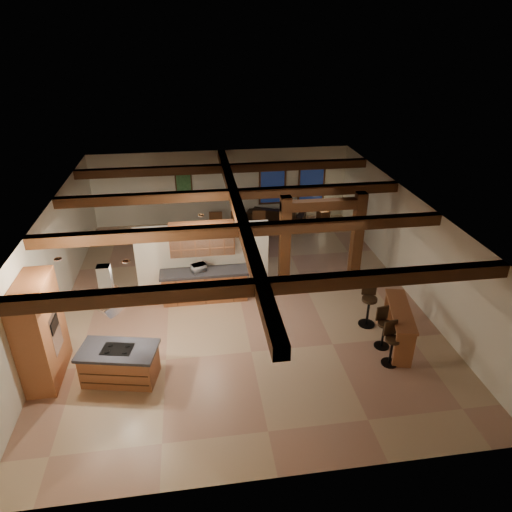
{
  "coord_description": "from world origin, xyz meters",
  "views": [
    {
      "loc": [
        -1.16,
        -11.31,
        7.18
      ],
      "look_at": [
        0.55,
        0.5,
        1.1
      ],
      "focal_mm": 32.0,
      "sensor_mm": 36.0,
      "label": 1
    }
  ],
  "objects": [
    {
      "name": "ground",
      "position": [
        0.0,
        0.0,
        0.0
      ],
      "size": [
        12.0,
        12.0,
        0.0
      ],
      "primitive_type": "plane",
      "color": "tan",
      "rests_on": "ground"
    },
    {
      "name": "room_walls",
      "position": [
        0.0,
        0.0,
        1.78
      ],
      "size": [
        12.0,
        12.0,
        12.0
      ],
      "color": "silver",
      "rests_on": "ground"
    },
    {
      "name": "ceiling_beams",
      "position": [
        0.0,
        0.0,
        2.76
      ],
      "size": [
        10.0,
        12.0,
        0.28
      ],
      "color": "#3C210F",
      "rests_on": "room_walls"
    },
    {
      "name": "timber_posts",
      "position": [
        2.5,
        0.5,
        1.76
      ],
      "size": [
        2.5,
        0.3,
        2.9
      ],
      "color": "#3C210F",
      "rests_on": "ground"
    },
    {
      "name": "partition_wall",
      "position": [
        -1.0,
        0.5,
        1.1
      ],
      "size": [
        3.8,
        0.18,
        2.2
      ],
      "primitive_type": "cube",
      "color": "silver",
      "rests_on": "ground"
    },
    {
      "name": "pantry_cabinet",
      "position": [
        -4.67,
        -2.6,
        1.2
      ],
      "size": [
        0.67,
        1.6,
        2.4
      ],
      "color": "#985431",
      "rests_on": "ground"
    },
    {
      "name": "back_counter",
      "position": [
        -1.0,
        0.11,
        0.48
      ],
      "size": [
        2.5,
        0.66,
        0.94
      ],
      "color": "#985431",
      "rests_on": "ground"
    },
    {
      "name": "upper_display_cabinet",
      "position": [
        -1.0,
        0.31,
        1.85
      ],
      "size": [
        1.8,
        0.36,
        0.95
      ],
      "color": "#985431",
      "rests_on": "partition_wall"
    },
    {
      "name": "range_hood",
      "position": [
        -3.03,
        -2.99,
        1.78
      ],
      "size": [
        1.1,
        1.1,
        1.4
      ],
      "color": "silver",
      "rests_on": "room_walls"
    },
    {
      "name": "back_windows",
      "position": [
        2.8,
        5.93,
        1.5
      ],
      "size": [
        2.7,
        0.07,
        1.7
      ],
      "color": "#3C210F",
      "rests_on": "room_walls"
    },
    {
      "name": "framed_art",
      "position": [
        -1.5,
        5.94,
        1.7
      ],
      "size": [
        0.65,
        0.05,
        0.85
      ],
      "color": "#3C210F",
      "rests_on": "room_walls"
    },
    {
      "name": "recessed_cans",
      "position": [
        -2.53,
        -1.93,
        2.87
      ],
      "size": [
        3.16,
        2.46,
        0.03
      ],
      "color": "silver",
      "rests_on": "room_walls"
    },
    {
      "name": "kitchen_island",
      "position": [
        -3.03,
        -2.99,
        0.42
      ],
      "size": [
        1.85,
        1.24,
        0.84
      ],
      "color": "#985431",
      "rests_on": "ground"
    },
    {
      "name": "dining_table",
      "position": [
        0.29,
        3.09,
        0.31
      ],
      "size": [
        1.84,
        1.14,
        0.62
      ],
      "primitive_type": "imported",
      "rotation": [
        0.0,
        0.0,
        -0.09
      ],
      "color": "#3A180E",
      "rests_on": "ground"
    },
    {
      "name": "sofa",
      "position": [
        2.09,
        5.5,
        0.34
      ],
      "size": [
        2.46,
        1.76,
        0.67
      ],
      "primitive_type": "imported",
      "rotation": [
        0.0,
        0.0,
        2.72
      ],
      "color": "black",
      "rests_on": "ground"
    },
    {
      "name": "microwave",
      "position": [
        -1.14,
        0.11,
        1.05
      ],
      "size": [
        0.47,
        0.39,
        0.22
      ],
      "primitive_type": "imported",
      "rotation": [
        0.0,
        0.0,
        3.51
      ],
      "color": "#ADADB2",
      "rests_on": "back_counter"
    },
    {
      "name": "bar_counter",
      "position": [
        3.64,
        -2.67,
        0.69
      ],
      "size": [
        0.96,
        2.0,
        1.02
      ],
      "color": "#985431",
      "rests_on": "ground"
    },
    {
      "name": "side_table",
      "position": [
        3.97,
        5.22,
        0.26
      ],
      "size": [
        0.49,
        0.49,
        0.52
      ],
      "primitive_type": "cube",
      "rotation": [
        0.0,
        0.0,
        0.19
      ],
      "color": "#3C210F",
      "rests_on": "ground"
    },
    {
      "name": "table_lamp",
      "position": [
        3.97,
        5.22,
        0.75
      ],
      "size": [
        0.28,
        0.28,
        0.33
      ],
      "color": "black",
      "rests_on": "side_table"
    },
    {
      "name": "bar_stool_a",
      "position": [
        3.17,
        -3.33,
        0.56
      ],
      "size": [
        0.39,
        0.4,
        1.11
      ],
      "color": "black",
      "rests_on": "ground"
    },
    {
      "name": "bar_stool_b",
      "position": [
        3.24,
        -2.69,
        0.55
      ],
      "size": [
        0.38,
        0.39,
        1.08
      ],
      "color": "black",
      "rests_on": "ground"
    },
    {
      "name": "bar_stool_c",
      "position": [
        3.21,
        -1.74,
        0.64
      ],
      "size": [
        0.44,
        0.46,
        1.26
      ],
      "color": "black",
      "rests_on": "ground"
    },
    {
      "name": "dining_chairs",
      "position": [
        0.29,
        3.09,
        0.67
      ],
      "size": [
        2.15,
        2.15,
        1.31
      ],
      "color": "#3C210F",
      "rests_on": "ground"
    }
  ]
}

